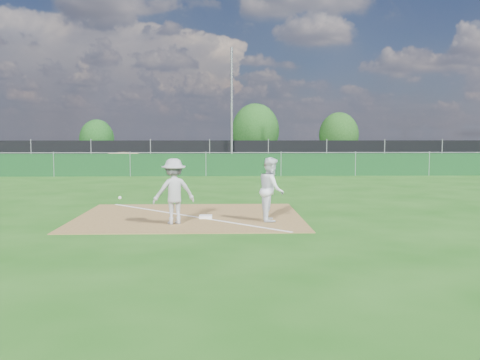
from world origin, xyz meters
name	(u,v)px	position (x,y,z in m)	size (l,w,h in m)	color
ground	(202,185)	(0.00, 10.00, 0.00)	(90.00, 90.00, 0.00)	#1A4F11
infield_dirt	(189,217)	(0.00, 1.00, 0.01)	(6.00, 5.00, 0.02)	brown
foul_line	(189,216)	(0.00, 1.00, 0.03)	(0.08, 7.00, 0.01)	white
green_fence	(206,165)	(0.00, 15.00, 0.60)	(44.00, 0.05, 1.20)	#0F3A18
dirt_mound	(124,162)	(-5.00, 18.50, 0.58)	(3.38, 2.60, 1.17)	#967348
black_fence	(210,154)	(0.00, 23.00, 0.90)	(46.00, 0.04, 1.80)	black
parking_lot	(211,163)	(0.00, 28.00, 0.01)	(46.00, 9.00, 0.01)	black
light_pole	(232,108)	(1.50, 22.70, 4.00)	(0.16, 0.16, 8.00)	slate
first_base	(206,217)	(0.45, 0.66, 0.06)	(0.34, 0.34, 0.07)	white
play_at_first	(174,191)	(-0.30, -0.22, 0.83)	(1.89, 0.90, 1.62)	#B2B2B5
runner	(271,189)	(2.15, 0.24, 0.82)	(0.80, 0.62, 1.65)	white
car_left	(134,154)	(-5.84, 27.31, 0.71)	(1.65, 4.11, 1.40)	#A8AAAF
car_mid	(181,154)	(-2.24, 27.06, 0.72)	(1.49, 4.29, 1.41)	black
car_right	(276,154)	(5.00, 27.82, 0.72)	(1.98, 4.88, 1.42)	black
tree_left	(97,139)	(-10.05, 33.47, 1.80)	(2.95, 2.95, 3.49)	#382316
tree_mid	(256,131)	(3.74, 33.20, 2.51)	(4.12, 4.12, 4.88)	#382316
tree_right	(339,135)	(11.26, 34.22, 2.14)	(3.51, 3.51, 4.17)	#382316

